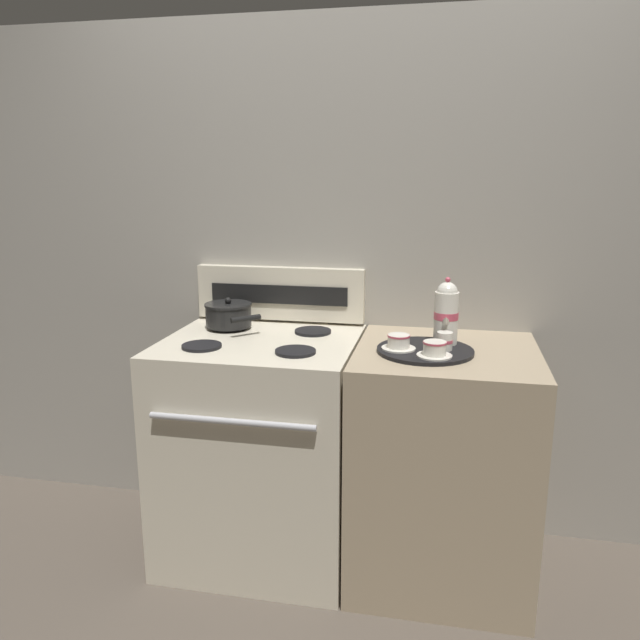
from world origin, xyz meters
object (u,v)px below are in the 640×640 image
teapot (446,313)px  creamer_jug (445,341)px  teacup_left (435,349)px  serving_tray (425,351)px  teacup_right (399,342)px  stove (262,447)px  saucepan (229,315)px

teapot → creamer_jug: bearing=-90.8°
teacup_left → creamer_jug: (0.03, 0.09, 0.01)m
teacup_left → serving_tray: bearing=111.0°
serving_tray → teacup_right: size_ratio=2.84×
stove → teacup_right: bearing=-7.3°
teacup_left → creamer_jug: creamer_jug is taller
teapot → creamer_jug: 0.12m
serving_tray → creamer_jug: bearing=1.2°
saucepan → serving_tray: bearing=-13.3°
teacup_right → saucepan: bearing=163.3°
stove → teapot: 0.93m
saucepan → teacup_right: size_ratio=2.12×
stove → teacup_right: 0.75m
teacup_left → creamer_jug: 0.10m
creamer_jug → teacup_left: bearing=-109.5°
serving_tray → teacup_left: size_ratio=2.84×
teacup_right → creamer_jug: size_ratio=1.89×
teapot → stove: bearing=-176.6°
stove → serving_tray: size_ratio=2.62×
saucepan → serving_tray: saucepan is taller
creamer_jug → saucepan: bearing=167.8°
stove → teacup_left: teacup_left is taller
teacup_left → stove: bearing=168.5°
teacup_right → creamer_jug: creamer_jug is taller
creamer_jug → teapot: bearing=89.2°
stove → teapot: size_ratio=3.66×
saucepan → teacup_right: bearing=-16.7°
stove → creamer_jug: bearing=-3.6°
saucepan → teacup_left: 0.91m
serving_tray → teapot: teapot is taller
serving_tray → creamer_jug: size_ratio=5.37×
teapot → teacup_left: 0.21m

